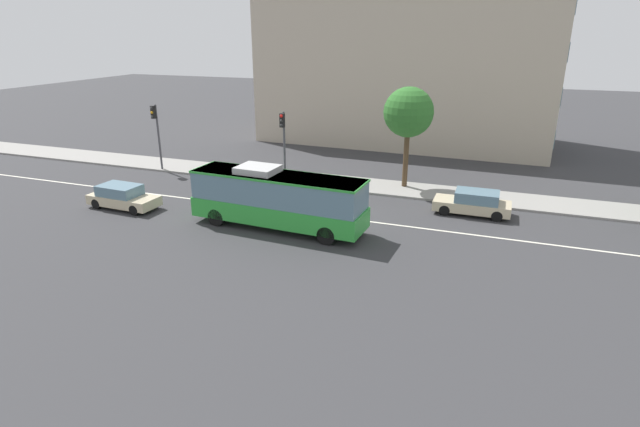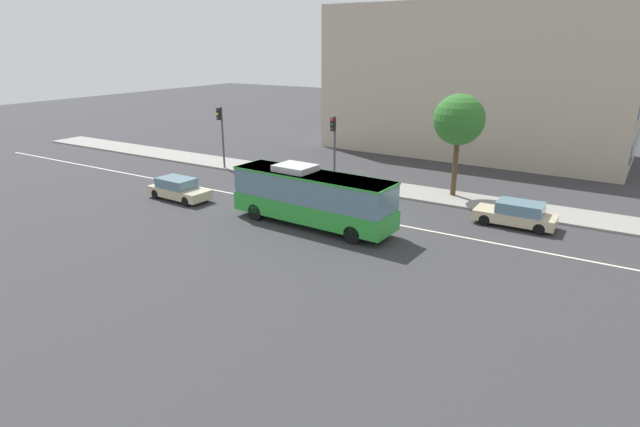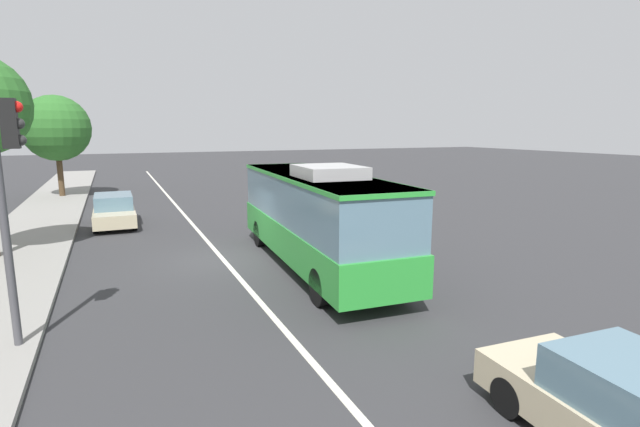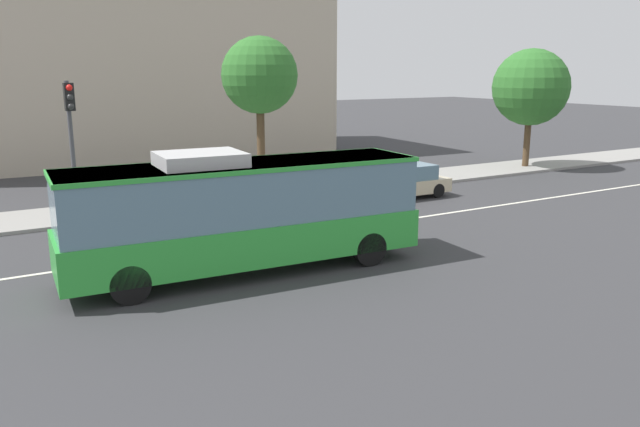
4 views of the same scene
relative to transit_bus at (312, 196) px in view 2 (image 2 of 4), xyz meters
name	(u,v)px [view 2 (image 2 of 4)]	position (x,y,z in m)	size (l,w,h in m)	color
ground_plane	(365,219)	(2.14, 2.67, -1.81)	(160.00, 160.00, 0.00)	#333335
sidewalk_kerb	(408,191)	(2.14, 9.43, -1.74)	(80.00, 3.46, 0.14)	gray
lane_centre_line	(365,219)	(2.14, 2.67, -1.80)	(76.00, 0.16, 0.01)	silver
transit_bus	(312,196)	(0.00, 0.00, 0.00)	(10.13, 3.07, 3.46)	green
sedan_beige	(179,189)	(-10.55, -0.27, -1.09)	(4.58, 2.01, 1.46)	#C6B793
sedan_beige_ahead	(516,214)	(10.17, 6.09, -1.09)	(4.50, 1.82, 1.46)	#C6B793
traffic_light_near_corner	(221,127)	(-13.82, 7.89, 1.75)	(0.35, 0.62, 5.20)	#47474C
traffic_light_mid_block	(334,139)	(-3.12, 7.91, 1.75)	(0.33, 0.62, 5.20)	#47474C
street_tree_kerbside_centre	(459,120)	(5.20, 10.03, 3.48)	(3.38, 3.38, 7.02)	#4C3823
office_block_background	(478,80)	(1.88, 26.41, 4.99)	(27.72, 13.17, 13.60)	#B7A893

